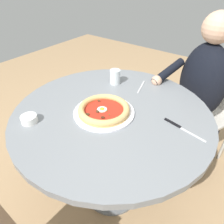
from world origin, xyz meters
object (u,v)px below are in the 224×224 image
Objects in this scene: dining_table at (112,128)px; water_glass at (115,78)px; pizza_on_plate at (104,110)px; fork_utensil at (141,87)px; ramekin_capers at (29,119)px; cafe_chair_diner at (208,102)px; diner_person at (195,106)px; steak_knife at (178,126)px.

water_glass is at bearing 123.21° from dining_table.
dining_table is 11.25× the size of water_glass.
dining_table is at bearing 64.55° from pizza_on_plate.
dining_table is 6.43× the size of fork_utensil.
cafe_chair_diner is at bearing 61.43° from ramekin_capers.
cafe_chair_diner reaches higher than water_glass.
diner_person reaches higher than fork_utensil.
fork_utensil is at bearing 91.10° from dining_table.
fork_utensil reaches higher than dining_table.
fork_utensil is (0.01, 0.37, -0.02)m from pizza_on_plate.
water_glass is 0.79m from cafe_chair_diner.
pizza_on_plate is at bearing -160.20° from steak_knife.
pizza_on_plate is at bearing -113.20° from diner_person.
diner_person reaches higher than pizza_on_plate.
water_glass is 0.43× the size of steak_knife.
dining_table is 1.24× the size of cafe_chair_diner.
water_glass is at bearing 80.25° from ramekin_capers.
pizza_on_plate is 0.38m from steak_knife.
steak_knife is 0.62m from diner_person.
dining_table is 3.30× the size of pizza_on_plate.
water_glass is at bearing -133.60° from cafe_chair_diner.
ramekin_capers is at bearing -99.75° from water_glass.
steak_knife is at bearing -84.15° from diner_person.
diner_person reaches higher than dining_table.
diner_person is (0.55, 0.99, -0.24)m from ramekin_capers.
pizza_on_plate is (-0.02, -0.04, 0.14)m from dining_table.
ramekin_capers is at bearing -119.20° from diner_person.
fork_utensil is 0.63m from cafe_chair_diner.
dining_table is at bearing -113.04° from diner_person.
water_glass reaches higher than ramekin_capers.
steak_knife is at bearing -90.11° from cafe_chair_diner.
diner_person reaches higher than steak_knife.
pizza_on_plate is 0.38m from ramekin_capers.
fork_utensil is at bearing 67.81° from ramekin_capers.
ramekin_capers is at bearing -131.42° from pizza_on_plate.
cafe_chair_diner reaches higher than ramekin_capers.
steak_knife is at bearing -18.79° from water_glass.
dining_table is 0.45m from ramekin_capers.
pizza_on_plate is at bearing 48.58° from ramekin_capers.
cafe_chair_diner reaches higher than steak_knife.
water_glass is (-0.17, 0.26, 0.17)m from dining_table.
diner_person is (-0.06, 0.57, -0.22)m from steak_knife.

